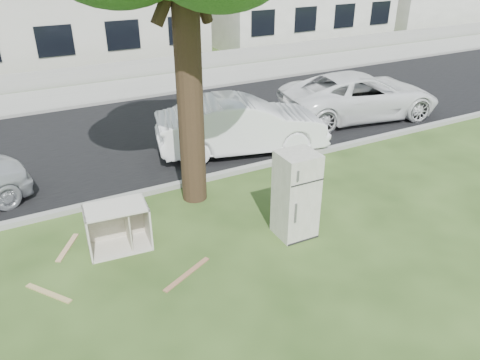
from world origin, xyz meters
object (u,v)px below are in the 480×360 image
car_center (242,125)px  car_right (360,95)px  fridge (296,195)px  cabinet (118,227)px

car_center → car_right: 4.74m
fridge → car_right: bearing=41.0°
cabinet → car_center: size_ratio=0.25×
car_right → fridge: bearing=139.4°
fridge → car_right: size_ratio=0.34×
cabinet → car_center: car_center is taller
cabinet → car_center: bearing=40.5°
cabinet → car_right: bearing=27.5°
car_center → car_right: car_center is taller
cabinet → fridge: bearing=-14.5°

